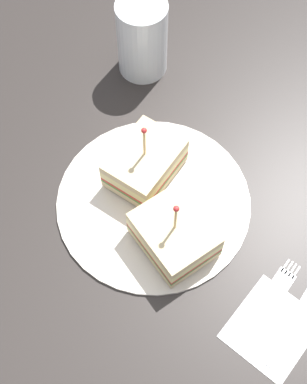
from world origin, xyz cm
name	(u,v)px	position (x,y,z in cm)	size (l,w,h in cm)	color
ground_plane	(153,206)	(0.00, 0.00, -1.00)	(114.99, 114.99, 2.00)	#2D2826
plate	(153,201)	(0.00, 0.00, 0.42)	(25.17, 25.17, 0.83)	silver
sandwich_half_front	(174,235)	(-3.37, 5.49, 3.11)	(11.91, 11.96, 9.64)	beige
sandwich_half_back	(145,163)	(1.73, -3.85, 3.13)	(10.56, 11.76, 9.94)	beige
drink_glass	(142,40)	(5.20, -22.53, 5.40)	(7.23, 7.23, 11.59)	gold
napkin	(272,328)	(-16.06, 14.01, 0.07)	(9.64, 8.68, 0.15)	white
fork	(276,292)	(-16.29, 9.64, 0.17)	(6.55, 11.05, 0.35)	silver
knife	(300,314)	(-19.19, 11.86, 0.17)	(6.79, 12.09, 0.35)	silver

